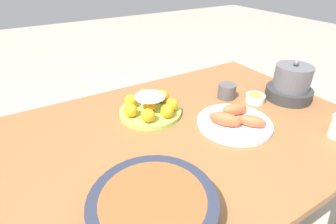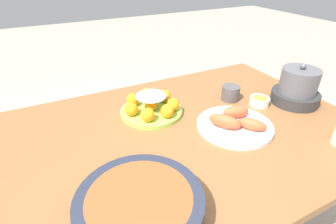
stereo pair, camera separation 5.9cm
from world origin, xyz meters
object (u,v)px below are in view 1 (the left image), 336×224
(dining_table, at_px, (186,152))
(cake_plate, at_px, (151,107))
(sauce_bowl, at_px, (255,98))
(warming_pot, at_px, (291,84))
(cup_near, at_px, (227,91))
(serving_bowl, at_px, (153,209))
(seafood_platter, at_px, (235,121))

(dining_table, bearing_deg, cake_plate, -69.56)
(sauce_bowl, xyz_separation_m, warming_pot, (-0.15, 0.05, 0.05))
(cake_plate, height_order, cup_near, cake_plate)
(dining_table, relative_size, serving_bowl, 4.38)
(seafood_platter, bearing_deg, cake_plate, -45.45)
(dining_table, distance_m, cake_plate, 0.22)
(dining_table, bearing_deg, seafood_platter, 158.36)
(sauce_bowl, distance_m, warming_pot, 0.17)
(cup_near, bearing_deg, seafood_platter, 55.87)
(cup_near, bearing_deg, warming_pot, 147.78)
(serving_bowl, bearing_deg, seafood_platter, -155.26)
(cup_near, bearing_deg, dining_table, 21.82)
(serving_bowl, bearing_deg, cake_plate, -117.01)
(cake_plate, distance_m, seafood_platter, 0.33)
(seafood_platter, xyz_separation_m, warming_pot, (-0.36, -0.04, 0.05))
(dining_table, distance_m, seafood_platter, 0.22)
(serving_bowl, height_order, sauce_bowl, serving_bowl)
(sauce_bowl, relative_size, warming_pot, 0.41)
(sauce_bowl, relative_size, cup_near, 1.05)
(dining_table, height_order, serving_bowl, serving_bowl)
(sauce_bowl, bearing_deg, dining_table, 3.46)
(serving_bowl, bearing_deg, cup_near, -145.86)
(dining_table, bearing_deg, cup_near, -158.18)
(dining_table, height_order, warming_pot, warming_pot)
(cup_near, height_order, warming_pot, warming_pot)
(serving_bowl, xyz_separation_m, seafood_platter, (-0.46, -0.21, -0.02))
(cake_plate, distance_m, warming_pot, 0.62)
(serving_bowl, xyz_separation_m, cup_near, (-0.58, -0.39, -0.01))
(cake_plate, relative_size, cup_near, 3.19)
(warming_pot, bearing_deg, cup_near, -32.22)
(sauce_bowl, height_order, warming_pot, warming_pot)
(seafood_platter, height_order, warming_pot, warming_pot)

